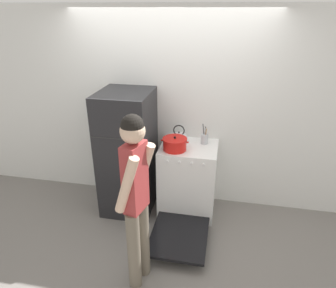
% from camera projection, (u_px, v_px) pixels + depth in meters
% --- Properties ---
extents(ground_plane, '(14.00, 14.00, 0.00)m').
position_uv_depth(ground_plane, '(170.00, 194.00, 4.39)').
color(ground_plane, slate).
extents(wall_back, '(10.00, 0.06, 2.55)m').
position_uv_depth(wall_back, '(170.00, 110.00, 3.89)').
color(wall_back, silver).
rests_on(wall_back, ground_plane).
extents(refrigerator, '(0.63, 0.74, 1.60)m').
position_uv_depth(refrigerator, '(128.00, 153.00, 3.83)').
color(refrigerator, black).
rests_on(refrigerator, ground_plane).
extents(stove_range, '(0.70, 1.36, 0.94)m').
position_uv_depth(stove_range, '(188.00, 181.00, 3.84)').
color(stove_range, white).
rests_on(stove_range, ground_plane).
extents(dutch_oven_pot, '(0.33, 0.29, 0.17)m').
position_uv_depth(dutch_oven_pot, '(175.00, 144.00, 3.57)').
color(dutch_oven_pot, red).
rests_on(dutch_oven_pot, stove_range).
extents(tea_kettle, '(0.24, 0.19, 0.23)m').
position_uv_depth(tea_kettle, '(179.00, 137.00, 3.79)').
color(tea_kettle, silver).
rests_on(tea_kettle, stove_range).
extents(utensil_jar, '(0.09, 0.09, 0.27)m').
position_uv_depth(utensil_jar, '(204.00, 138.00, 3.73)').
color(utensil_jar, '#B7BABF').
rests_on(utensil_jar, stove_range).
extents(person, '(0.34, 0.40, 1.75)m').
position_uv_depth(person, '(136.00, 195.00, 2.63)').
color(person, '#6B6051').
rests_on(person, ground_plane).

